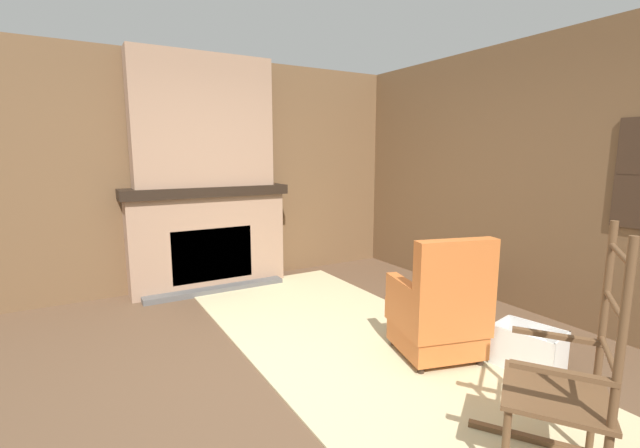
{
  "coord_description": "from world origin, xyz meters",
  "views": [
    {
      "loc": [
        2.53,
        -1.35,
        1.58
      ],
      "look_at": [
        -1.0,
        0.71,
        0.9
      ],
      "focal_mm": 24.0,
      "sensor_mm": 36.0,
      "label": 1
    }
  ],
  "objects_px": {
    "laundry_basket": "(528,348)",
    "rocking_chair": "(565,397)",
    "firewood_stack": "(452,296)",
    "oil_lamp_vase": "(158,178)",
    "armchair": "(440,314)",
    "storage_case": "(239,180)"
  },
  "relations": [
    {
      "from": "laundry_basket",
      "to": "rocking_chair",
      "type": "bearing_deg",
      "value": -48.96
    },
    {
      "from": "firewood_stack",
      "to": "laundry_basket",
      "type": "relative_size",
      "value": 1.0
    },
    {
      "from": "rocking_chair",
      "to": "oil_lamp_vase",
      "type": "xyz_separation_m",
      "value": [
        -3.92,
        -1.13,
        0.88
      ]
    },
    {
      "from": "firewood_stack",
      "to": "oil_lamp_vase",
      "type": "bearing_deg",
      "value": -128.89
    },
    {
      "from": "rocking_chair",
      "to": "firewood_stack",
      "type": "distance_m",
      "value": 2.37
    },
    {
      "from": "armchair",
      "to": "firewood_stack",
      "type": "distance_m",
      "value": 1.22
    },
    {
      "from": "rocking_chair",
      "to": "firewood_stack",
      "type": "relative_size",
      "value": 2.49
    },
    {
      "from": "armchair",
      "to": "rocking_chair",
      "type": "xyz_separation_m",
      "value": [
        1.19,
        -0.4,
        0.06
      ]
    },
    {
      "from": "firewood_stack",
      "to": "storage_case",
      "type": "relative_size",
      "value": 1.9
    },
    {
      "from": "rocking_chair",
      "to": "oil_lamp_vase",
      "type": "relative_size",
      "value": 4.2
    },
    {
      "from": "armchair",
      "to": "oil_lamp_vase",
      "type": "distance_m",
      "value": 3.26
    },
    {
      "from": "armchair",
      "to": "rocking_chair",
      "type": "relative_size",
      "value": 0.78
    },
    {
      "from": "oil_lamp_vase",
      "to": "storage_case",
      "type": "relative_size",
      "value": 1.13
    },
    {
      "from": "armchair",
      "to": "rocking_chair",
      "type": "height_order",
      "value": "rocking_chair"
    },
    {
      "from": "laundry_basket",
      "to": "storage_case",
      "type": "height_order",
      "value": "storage_case"
    },
    {
      "from": "oil_lamp_vase",
      "to": "storage_case",
      "type": "bearing_deg",
      "value": 89.99
    },
    {
      "from": "firewood_stack",
      "to": "storage_case",
      "type": "height_order",
      "value": "storage_case"
    },
    {
      "from": "armchair",
      "to": "firewood_stack",
      "type": "bearing_deg",
      "value": -36.37
    },
    {
      "from": "armchair",
      "to": "oil_lamp_vase",
      "type": "relative_size",
      "value": 3.26
    },
    {
      "from": "laundry_basket",
      "to": "storage_case",
      "type": "xyz_separation_m",
      "value": [
        -3.18,
        -1.06,
        1.11
      ]
    },
    {
      "from": "firewood_stack",
      "to": "armchair",
      "type": "bearing_deg",
      "value": -52.07
    },
    {
      "from": "laundry_basket",
      "to": "storage_case",
      "type": "relative_size",
      "value": 1.89
    }
  ]
}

